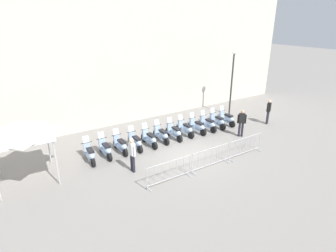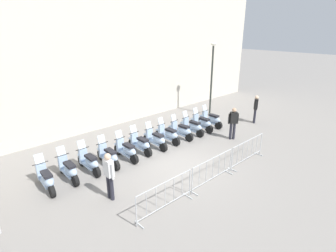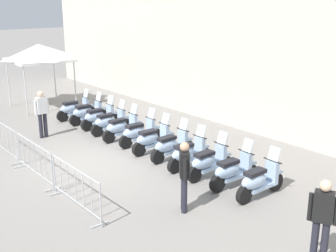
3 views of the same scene
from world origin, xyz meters
name	(u,v)px [view 2 (image 2 of 3)]	position (x,y,z in m)	size (l,w,h in m)	color
ground_plane	(178,165)	(0.00, 0.00, 0.00)	(120.00, 120.00, 0.00)	gray
motorcycle_0	(46,179)	(-4.88, 1.75, 0.45)	(0.56, 1.72, 1.24)	black
motorcycle_1	(69,170)	(-4.01, 1.89, 0.45)	(0.56, 1.72, 1.24)	black
motorcycle_2	(89,162)	(-3.13, 1.94, 0.45)	(0.56, 1.72, 1.24)	black
motorcycle_3	(109,156)	(-2.26, 1.92, 0.45)	(0.56, 1.72, 1.24)	black
motorcycle_4	(127,150)	(-1.38, 1.90, 0.45)	(0.56, 1.73, 1.24)	black
motorcycle_5	(141,144)	(-0.52, 2.05, 0.45)	(0.56, 1.72, 1.24)	black
motorcycle_6	(156,139)	(0.36, 2.01, 0.45)	(0.56, 1.72, 1.24)	black
motorcycle_7	(168,135)	(1.23, 2.10, 0.45)	(0.56, 1.73, 1.24)	black
motorcycle_8	(181,131)	(2.11, 2.06, 0.45)	(0.58, 1.73, 1.24)	black
motorcycle_9	(192,127)	(2.98, 2.09, 0.45)	(0.56, 1.73, 1.24)	black
motorcycle_10	(202,123)	(3.85, 2.17, 0.45)	(0.56, 1.72, 1.24)	black
motorcycle_11	(211,120)	(4.72, 2.23, 0.45)	(0.56, 1.72, 1.24)	black
barrier_segment_0	(165,196)	(-2.34, -1.92, 0.53)	(2.33, 0.52, 1.07)	#B2B5B7
barrier_segment_1	(213,170)	(0.07, -1.83, 0.53)	(2.33, 0.52, 1.07)	#B2B5B7
barrier_segment_2	(247,151)	(2.49, -1.73, 0.53)	(2.33, 0.52, 1.07)	#B2B5B7
street_lamp	(212,71)	(6.44, 3.84, 2.93)	(0.36, 0.36, 4.73)	#2D332D
officer_near_row_end	(233,122)	(4.12, 0.27, 0.98)	(0.47, 0.39, 1.73)	#23232D
officer_mid_plaza	(109,174)	(-3.37, -0.21, 0.98)	(0.24, 0.55, 1.73)	#23232D
officer_by_barriers	(256,108)	(7.34, 0.96, 0.98)	(0.50, 0.36, 1.73)	#23232D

